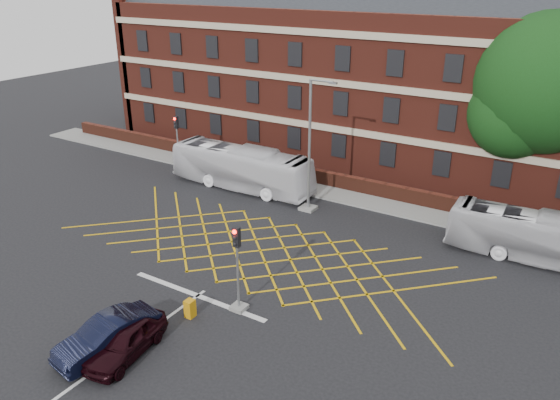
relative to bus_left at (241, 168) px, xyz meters
The scene contains 17 objects.
ground 11.54m from the bus_left, 55.08° to the right, with size 120.00×120.00×0.00m, color black.
victorian_building 15.66m from the bus_left, 61.71° to the left, with size 51.00×12.17×20.40m.
boundary_wall 7.55m from the bus_left, 28.97° to the left, with size 56.00×0.50×1.10m, color #4C2014.
far_pavement 7.21m from the bus_left, 21.85° to the left, with size 60.00×3.00×0.12m, color slate.
box_junction_hatching 9.98m from the bus_left, 48.41° to the right, with size 11.50×0.12×0.02m, color #CC990C.
stop_line 14.52m from the bus_left, 63.05° to the right, with size 8.00×0.30×0.02m, color silver.
centre_line 20.51m from the bus_left, 71.33° to the right, with size 0.15×14.00×0.02m, color silver.
bus_left is the anchor object (origin of this frame).
bus_right 20.13m from the bus_left, ahead, with size 2.31×9.88×2.75m, color silver.
car_navy 19.05m from the bus_left, 71.37° to the right, with size 1.58×4.54×1.49m, color black.
car_maroon 19.12m from the bus_left, 68.95° to the right, with size 1.68×4.16×1.42m, color black.
deciduous_tree 20.60m from the bus_left, 23.89° to the left, with size 8.93×8.93×12.62m.
traffic_light_near 15.55m from the bus_left, 54.95° to the right, with size 0.70×0.70×4.27m.
traffic_light_far 6.69m from the bus_left, behind, with size 0.70×0.70×4.27m.
street_lamp 6.34m from the bus_left, ahead, with size 2.25×1.00×8.66m.
direction_signs 5.95m from the bus_left, 163.71° to the left, with size 1.10×0.16×2.20m.
utility_cabinet 16.20m from the bus_left, 62.86° to the right, with size 0.40×0.44×0.87m, color orange.
Camera 1 is at (15.46, -20.70, 14.78)m, focal length 35.00 mm.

